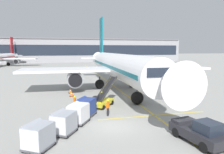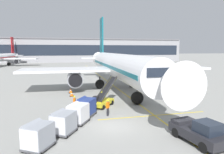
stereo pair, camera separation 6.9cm
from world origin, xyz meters
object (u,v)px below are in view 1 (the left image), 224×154
(baggage_cart_third, at_px, (63,122))
(distant_airplane, at_px, (1,58))
(ground_crew_marshaller, at_px, (102,97))
(ground_crew_by_loader, at_px, (108,107))
(parked_airplane, at_px, (118,66))
(ground_crew_wingwalker, at_px, (86,105))
(ground_crew_by_carts, at_px, (75,102))
(belt_loader, at_px, (103,99))
(safety_cone_wingtip, at_px, (72,94))
(baggage_cart_lead, at_px, (86,106))
(pushback_tug, at_px, (200,132))
(baggage_cart_second, at_px, (78,113))
(safety_cone_engine_keepout, at_px, (71,91))
(baggage_cart_fourth, at_px, (38,135))

(baggage_cart_third, relative_size, distant_airplane, 0.07)
(ground_crew_marshaller, bearing_deg, ground_crew_by_loader, -91.57)
(parked_airplane, xyz_separation_m, ground_crew_wingwalker, (-6.93, -13.09, -3.06))
(ground_crew_marshaller, bearing_deg, ground_crew_by_carts, -155.74)
(ground_crew_wingwalker, bearing_deg, belt_loader, 50.73)
(ground_crew_by_carts, bearing_deg, safety_cone_wingtip, 90.34)
(belt_loader, distance_m, safety_cone_wingtip, 7.12)
(parked_airplane, bearing_deg, ground_crew_marshaller, -115.21)
(baggage_cart_lead, bearing_deg, ground_crew_by_carts, 118.41)
(pushback_tug, bearing_deg, baggage_cart_second, 144.18)
(pushback_tug, bearing_deg, baggage_cart_lead, 132.59)
(pushback_tug, bearing_deg, safety_cone_engine_keepout, 113.67)
(baggage_cart_third, height_order, pushback_tug, baggage_cart_third)
(pushback_tug, bearing_deg, ground_crew_wingwalker, 131.35)
(baggage_cart_third, bearing_deg, ground_crew_wingwalker, 62.51)
(baggage_cart_third, bearing_deg, pushback_tug, -21.93)
(baggage_cart_lead, bearing_deg, baggage_cart_fourth, -121.77)
(ground_crew_by_loader, height_order, safety_cone_wingtip, ground_crew_by_loader)
(ground_crew_by_carts, relative_size, distant_airplane, 0.05)
(safety_cone_wingtip, bearing_deg, ground_crew_by_loader, -71.51)
(ground_crew_marshaller, bearing_deg, belt_loader, -68.23)
(safety_cone_engine_keepout, bearing_deg, parked_airplane, 11.21)
(baggage_cart_second, bearing_deg, safety_cone_wingtip, 90.64)
(belt_loader, bearing_deg, baggage_cart_second, -122.99)
(ground_crew_by_loader, distance_m, safety_cone_engine_keepout, 12.87)
(baggage_cart_fourth, xyz_separation_m, ground_crew_marshaller, (6.37, 10.04, -0.00))
(parked_airplane, distance_m, baggage_cart_second, 17.66)
(belt_loader, bearing_deg, baggage_cart_third, -122.48)
(baggage_cart_fourth, xyz_separation_m, safety_cone_wingtip, (2.92, 15.89, -0.63))
(baggage_cart_lead, height_order, ground_crew_marshaller, baggage_cart_lead)
(pushback_tug, relative_size, ground_crew_wingwalker, 2.69)
(ground_crew_by_loader, bearing_deg, baggage_cart_third, -141.31)
(baggage_cart_fourth, height_order, ground_crew_marshaller, baggage_cart_fourth)
(baggage_cart_fourth, xyz_separation_m, ground_crew_wingwalker, (4.09, 6.82, -0.00))
(ground_crew_by_carts, bearing_deg, parked_airplane, 54.77)
(baggage_cart_third, bearing_deg, parked_airplane, 62.21)
(baggage_cart_second, distance_m, safety_cone_engine_keepout, 13.85)
(safety_cone_wingtip, bearing_deg, baggage_cart_fourth, -100.40)
(parked_airplane, height_order, safety_cone_wingtip, parked_airplane)
(baggage_cart_fourth, bearing_deg, ground_crew_wingwalker, 59.08)
(ground_crew_marshaller, distance_m, ground_crew_wingwalker, 3.95)
(baggage_cart_second, relative_size, baggage_cart_third, 1.00)
(ground_crew_by_loader, bearing_deg, safety_cone_wingtip, 108.49)
(belt_loader, height_order, ground_crew_by_carts, belt_loader)
(baggage_cart_second, distance_m, ground_crew_marshaller, 6.50)
(belt_loader, relative_size, ground_crew_by_carts, 2.73)
(baggage_cart_third, xyz_separation_m, ground_crew_wingwalker, (2.38, 4.57, -0.00))
(baggage_cart_lead, relative_size, baggage_cart_fourth, 1.00)
(pushback_tug, relative_size, ground_crew_by_loader, 2.69)
(belt_loader, bearing_deg, parked_airplane, 65.96)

